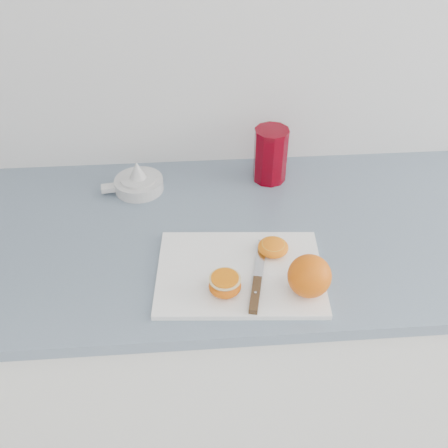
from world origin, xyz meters
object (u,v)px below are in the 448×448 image
object	(u,v)px
counter	(228,344)
citrus_juicer	(138,182)
half_orange	(225,285)
cutting_board	(240,272)
red_tumbler	(270,157)

from	to	relation	value
counter	citrus_juicer	xyz separation A→B (m)	(-0.22, 0.17, 0.47)
citrus_juicer	counter	bearing A→B (deg)	-38.06
half_orange	citrus_juicer	xyz separation A→B (m)	(-0.19, 0.39, -0.01)
half_orange	cutting_board	bearing A→B (deg)	57.96
counter	half_orange	world-z (taller)	half_orange
half_orange	red_tumbler	size ratio (longest dim) A/B	0.45
counter	red_tumbler	distance (m)	0.56
counter	red_tumbler	world-z (taller)	red_tumbler
citrus_juicer	half_orange	bearing A→B (deg)	-63.23
cutting_board	red_tumbler	bearing A→B (deg)	72.22
citrus_juicer	red_tumbler	bearing A→B (deg)	4.22
cutting_board	citrus_juicer	distance (m)	0.40
half_orange	counter	bearing A→B (deg)	83.16
citrus_juicer	red_tumbler	distance (m)	0.35
counter	half_orange	bearing A→B (deg)	-96.84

